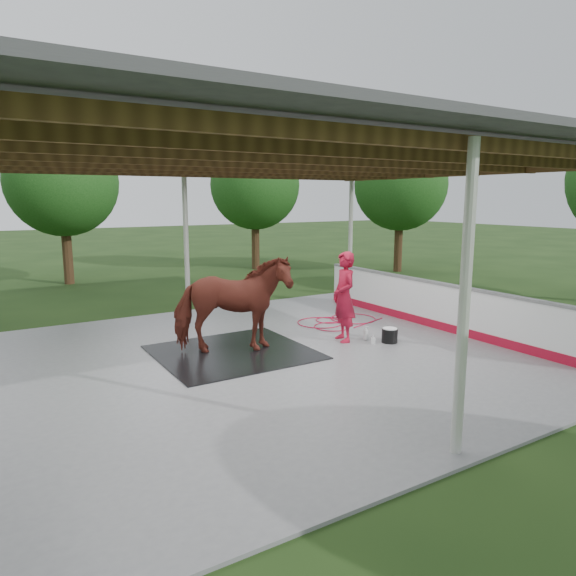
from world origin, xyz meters
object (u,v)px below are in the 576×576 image
dasher_board (433,305)px  handler (344,297)px  horse (232,304)px  wash_bucket (390,335)px

dasher_board → handler: 2.71m
horse → wash_bucket: 3.59m
dasher_board → wash_bucket: size_ratio=22.79×
wash_bucket → handler: bearing=140.5°
handler → dasher_board: bearing=100.8°
horse → wash_bucket: bearing=-87.7°
horse → dasher_board: bearing=-75.7°
handler → wash_bucket: 1.32m
horse → wash_bucket: horse is taller
handler → horse: bearing=-86.8°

